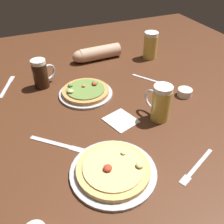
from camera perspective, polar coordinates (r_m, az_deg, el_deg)
ground_plane at (r=1.15m, az=-0.00°, el=-1.39°), size 2.40×2.40×0.03m
pizza_plate_near at (r=0.89m, az=0.31°, el=-12.99°), size 0.30×0.30×0.05m
pizza_plate_far at (r=1.27m, az=-5.98°, el=4.56°), size 0.27×0.27×0.05m
beer_mug_dark at (r=1.36m, az=-15.76°, el=8.35°), size 0.12×0.08×0.15m
beer_mug_amber at (r=1.10m, az=10.90°, el=2.07°), size 0.08×0.14×0.17m
beer_mug_pale at (r=1.65m, az=8.73°, el=14.71°), size 0.12×0.12×0.16m
ramekin_butter at (r=1.31m, az=16.12°, el=4.28°), size 0.07×0.07×0.04m
napkin_folded at (r=1.11m, az=2.02°, el=-1.81°), size 0.15×0.16×0.01m
fork_left at (r=1.41m, az=8.91°, el=7.17°), size 0.14×0.20×0.01m
knife_right at (r=1.45m, az=-22.65°, el=5.45°), size 0.10×0.21×0.01m
fork_spare at (r=0.97m, az=18.57°, el=-11.61°), size 0.20×0.11×0.01m
knife_spare at (r=1.02m, az=-12.23°, el=-7.04°), size 0.19×0.18×0.01m
diner_arm at (r=1.61m, az=-3.83°, el=13.04°), size 0.31×0.09×0.08m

